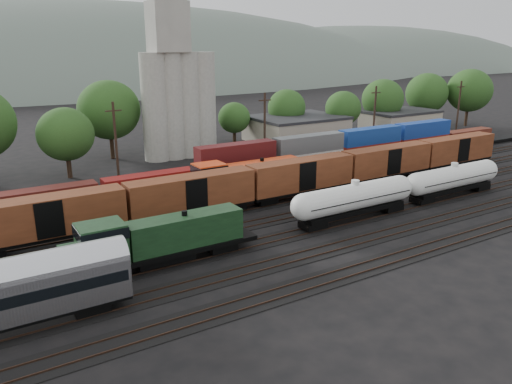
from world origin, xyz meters
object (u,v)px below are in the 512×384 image
orange_locomotive (241,177)px  green_locomotive (153,240)px  tank_car_a (354,198)px  grain_silo (178,93)px

orange_locomotive → green_locomotive: bearing=-139.9°
tank_car_a → orange_locomotive: bearing=111.9°
green_locomotive → tank_car_a: 23.84m
orange_locomotive → grain_silo: size_ratio=0.64×
green_locomotive → orange_locomotive: 23.28m
green_locomotive → tank_car_a: (23.84, 0.00, -0.04)m
green_locomotive → tank_car_a: green_locomotive is taller
grain_silo → tank_car_a: bearing=-85.1°
green_locomotive → grain_silo: bearing=63.6°
orange_locomotive → grain_silo: grain_silo is taller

